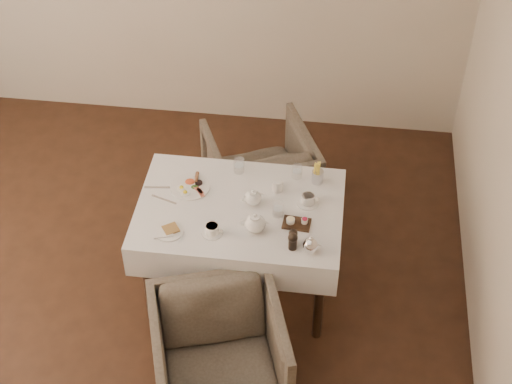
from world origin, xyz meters
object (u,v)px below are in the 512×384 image
object	(u,v)px
breakfast_plate	(191,186)
table	(240,221)
armchair_far	(260,172)
teapot_centre	(253,197)
armchair_near	(219,355)

from	to	relation	value
breakfast_plate	table	bearing A→B (deg)	-1.60
armchair_far	teapot_centre	world-z (taller)	teapot_centre
table	armchair_far	bearing A→B (deg)	87.96
teapot_centre	armchair_far	bearing A→B (deg)	69.20
table	teapot_centre	world-z (taller)	teapot_centre
armchair_near	breakfast_plate	distance (m)	1.10
table	armchair_far	xyz separation A→B (m)	(0.03, 0.81, -0.30)
armchair_near	armchair_far	world-z (taller)	armchair_near
breakfast_plate	teapot_centre	bearing A→B (deg)	8.04
table	teapot_centre	distance (m)	0.20
armchair_near	armchair_far	size ratio (longest dim) A/B	1.03
table	armchair_near	world-z (taller)	table
armchair_far	armchair_near	bearing A→B (deg)	64.44
armchair_far	teapot_centre	size ratio (longest dim) A/B	5.00
teapot_centre	table	bearing A→B (deg)	-174.56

